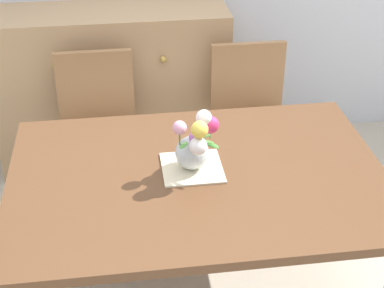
{
  "coord_description": "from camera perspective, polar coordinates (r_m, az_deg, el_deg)",
  "views": [
    {
      "loc": [
        -0.29,
        -1.95,
        2.1
      ],
      "look_at": [
        -0.02,
        0.04,
        0.86
      ],
      "focal_mm": 54.52,
      "sensor_mm": 36.0,
      "label": 1
    }
  ],
  "objects": [
    {
      "name": "dresser",
      "position": [
        3.65,
        -7.77,
        5.37
      ],
      "size": [
        1.4,
        0.47,
        1.0
      ],
      "color": "tan",
      "rests_on": "ground_plane"
    },
    {
      "name": "flower_vase",
      "position": [
        2.35,
        0.29,
        -0.04
      ],
      "size": [
        0.19,
        0.19,
        0.26
      ],
      "color": "silver",
      "rests_on": "placemat"
    },
    {
      "name": "dining_table",
      "position": [
        2.45,
        0.57,
        -4.52
      ],
      "size": [
        1.55,
        1.07,
        0.74
      ],
      "color": "brown",
      "rests_on": "ground_plane"
    },
    {
      "name": "chair_left",
      "position": [
        3.25,
        -9.19,
        2.03
      ],
      "size": [
        0.42,
        0.42,
        0.9
      ],
      "rotation": [
        0.0,
        0.0,
        3.14
      ],
      "color": "#9E7047",
      "rests_on": "ground_plane"
    },
    {
      "name": "chair_right",
      "position": [
        3.32,
        5.69,
        3.04
      ],
      "size": [
        0.42,
        0.42,
        0.9
      ],
      "rotation": [
        0.0,
        0.0,
        3.14
      ],
      "color": "#9E7047",
      "rests_on": "ground_plane"
    },
    {
      "name": "placemat",
      "position": [
        2.43,
        0.0,
        -2.33
      ],
      "size": [
        0.25,
        0.25,
        0.01
      ],
      "primitive_type": "cube",
      "color": "beige",
      "rests_on": "dining_table"
    }
  ]
}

